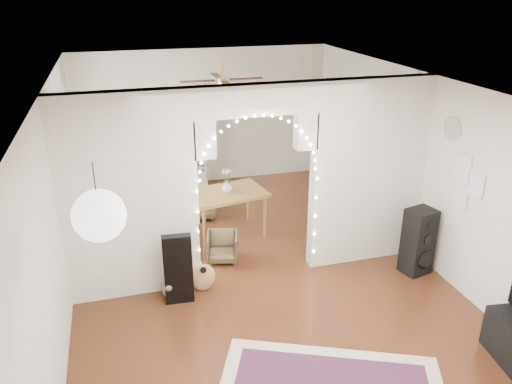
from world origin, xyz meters
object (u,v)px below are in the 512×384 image
object	(u,v)px
acoustic_guitar	(202,267)
bookcase	(162,149)
dining_chair_left	(200,206)
dining_chair_right	(222,247)
dining_table	(227,196)
floor_speaker	(418,242)

from	to	relation	value
acoustic_guitar	bookcase	bearing A→B (deg)	93.09
bookcase	dining_chair_left	size ratio (longest dim) A/B	3.60
dining_chair_left	dining_chair_right	distance (m)	1.54
dining_chair_right	dining_table	bearing A→B (deg)	86.29
floor_speaker	bookcase	size ratio (longest dim) A/B	0.56
bookcase	dining_chair_left	distance (m)	1.67
acoustic_guitar	dining_chair_right	size ratio (longest dim) A/B	1.84
dining_chair_left	dining_table	bearing A→B (deg)	-64.22
bookcase	dining_table	bearing A→B (deg)	-64.33
dining_table	acoustic_guitar	bearing A→B (deg)	-124.60
acoustic_guitar	dining_chair_left	distance (m)	2.31
floor_speaker	dining_table	size ratio (longest dim) A/B	0.73
bookcase	acoustic_guitar	bearing A→B (deg)	-82.26
acoustic_guitar	dining_chair_right	distance (m)	0.87
floor_speaker	bookcase	world-z (taller)	bookcase
bookcase	dining_chair_left	xyz separation A→B (m)	(0.47, -1.47, -0.64)
dining_chair_left	dining_chair_right	xyz separation A→B (m)	(0.06, -1.54, -0.01)
dining_chair_right	acoustic_guitar	bearing A→B (deg)	-105.02
dining_chair_left	floor_speaker	bearing A→B (deg)	-41.69
dining_chair_left	dining_chair_right	world-z (taller)	dining_chair_left
acoustic_guitar	bookcase	distance (m)	3.78
acoustic_guitar	floor_speaker	xyz separation A→B (m)	(3.02, -0.35, 0.11)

